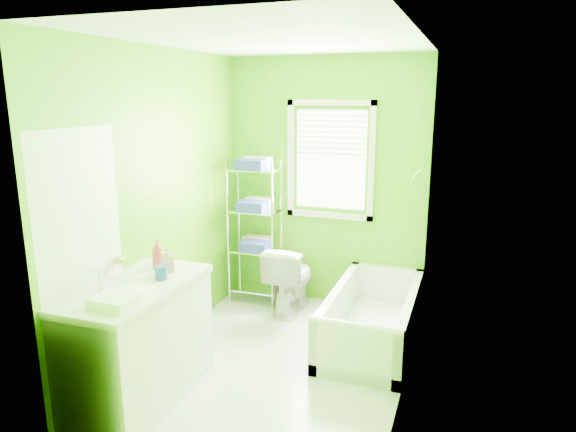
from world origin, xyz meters
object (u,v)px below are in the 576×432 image
(wire_shelf_unit, at_px, (256,216))
(toilet, at_px, (290,278))
(vanity, at_px, (139,339))
(bathtub, at_px, (372,325))

(wire_shelf_unit, bearing_deg, toilet, -15.74)
(toilet, xyz_separation_m, vanity, (-0.50, -1.89, 0.11))
(bathtub, height_order, toilet, toilet)
(bathtub, xyz_separation_m, wire_shelf_unit, (-1.36, 0.55, 0.79))
(vanity, relative_size, wire_shelf_unit, 0.76)
(toilet, distance_m, wire_shelf_unit, 0.74)
(bathtub, bearing_deg, wire_shelf_unit, 158.14)
(toilet, bearing_deg, wire_shelf_unit, -15.16)
(toilet, bearing_deg, bathtub, 156.11)
(bathtub, distance_m, toilet, 1.05)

